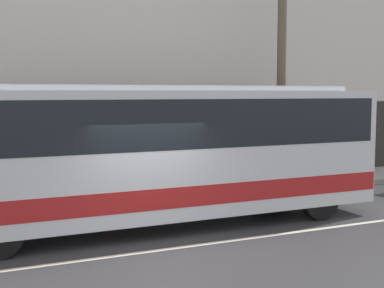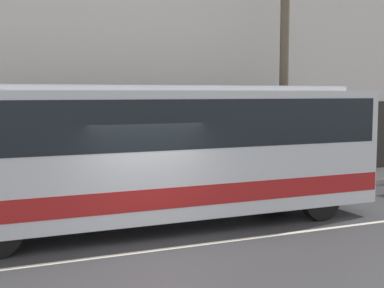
{
  "view_description": "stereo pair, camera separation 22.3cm",
  "coord_description": "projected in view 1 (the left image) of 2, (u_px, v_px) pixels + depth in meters",
  "views": [
    {
      "loc": [
        -3.82,
        -9.73,
        3.14
      ],
      "look_at": [
        1.57,
        1.89,
        1.91
      ],
      "focal_mm": 50.0,
      "sensor_mm": 36.0,
      "label": 1
    },
    {
      "loc": [
        -3.62,
        -9.82,
        3.14
      ],
      "look_at": [
        1.57,
        1.89,
        1.91
      ],
      "focal_mm": 50.0,
      "sensor_mm": 36.0,
      "label": 2
    }
  ],
  "objects": [
    {
      "name": "pedestrian_waiting",
      "position": [
        108.0,
        167.0,
        16.2
      ],
      "size": [
        0.36,
        0.36,
        1.55
      ],
      "color": "maroon",
      "rests_on": "sidewalk"
    },
    {
      "name": "sidewalk",
      "position": [
        94.0,
        199.0,
        15.38
      ],
      "size": [
        60.0,
        2.4,
        0.18
      ],
      "color": "#A09E99",
      "rests_on": "ground_plane"
    },
    {
      "name": "lane_stripe",
      "position": [
        161.0,
        250.0,
        10.69
      ],
      "size": [
        54.0,
        0.14,
        0.01
      ],
      "color": "beige",
      "rests_on": "ground_plane"
    },
    {
      "name": "utility_pole_near",
      "position": [
        282.0,
        59.0,
        16.97
      ],
      "size": [
        0.29,
        0.29,
        8.08
      ],
      "color": "brown",
      "rests_on": "sidewalk"
    },
    {
      "name": "ground_plane",
      "position": [
        161.0,
        250.0,
        10.69
      ],
      "size": [
        60.0,
        60.0,
        0.0
      ],
      "primitive_type": "plane",
      "color": "#38383A"
    },
    {
      "name": "transit_bus",
      "position": [
        145.0,
        148.0,
        12.37
      ],
      "size": [
        11.58,
        2.56,
        3.3
      ],
      "color": "silver",
      "rests_on": "ground_plane"
    }
  ]
}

